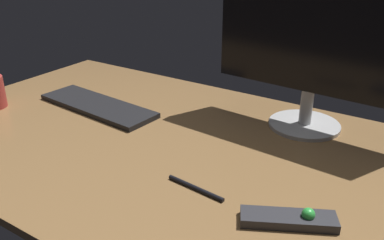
{
  "coord_description": "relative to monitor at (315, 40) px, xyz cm",
  "views": [
    {
      "loc": [
        57.76,
        -75.09,
        50.29
      ],
      "look_at": [
        6.82,
        3.39,
        8.0
      ],
      "focal_mm": 38.79,
      "sensor_mm": 36.0,
      "label": 1
    }
  ],
  "objects": [
    {
      "name": "media_remote",
      "position": [
        11.83,
        -41.86,
        -22.77
      ],
      "size": [
        17.66,
        12.29,
        3.46
      ],
      "rotation": [
        0.0,
        0.0,
        0.48
      ],
      "color": "#2D2D33",
      "rests_on": "desk"
    },
    {
      "name": "pen",
      "position": [
        -8.37,
        -42.1,
        -23.33
      ],
      "size": [
        13.91,
        2.27,
        0.93
      ],
      "primitive_type": "cylinder",
      "rotation": [
        0.0,
        1.57,
        -0.1
      ],
      "color": "black",
      "rests_on": "desk"
    },
    {
      "name": "keyboard",
      "position": [
        -56.69,
        -21.31,
        -23.04
      ],
      "size": [
        40.58,
        15.67,
        1.51
      ],
      "primitive_type": "cube",
      "rotation": [
        0.0,
        0.0,
        -0.08
      ],
      "color": "black",
      "rests_on": "desk"
    },
    {
      "name": "desk",
      "position": [
        -27.63,
        -27.66,
        -24.79
      ],
      "size": [
        140.0,
        84.0,
        2.0
      ],
      "primitive_type": "cube",
      "color": "olive",
      "rests_on": "ground"
    },
    {
      "name": "monitor",
      "position": [
        0.0,
        0.0,
        0.0
      ],
      "size": [
        53.02,
        19.19,
        41.28
      ],
      "rotation": [
        0.0,
        0.0,
        -0.07
      ],
      "color": "beige",
      "rests_on": "desk"
    }
  ]
}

